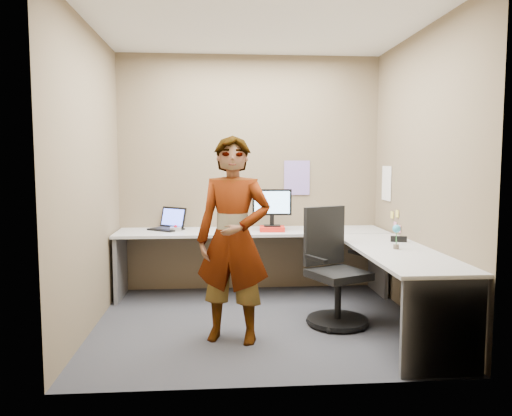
{
  "coord_description": "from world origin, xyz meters",
  "views": [
    {
      "loc": [
        -0.38,
        -4.48,
        1.51
      ],
      "look_at": [
        -0.01,
        0.25,
        1.05
      ],
      "focal_mm": 35.0,
      "sensor_mm": 36.0,
      "label": 1
    }
  ],
  "objects": [
    {
      "name": "ground",
      "position": [
        0.0,
        0.0,
        0.0
      ],
      "size": [
        3.0,
        3.0,
        0.0
      ],
      "primitive_type": "plane",
      "color": "#29292E",
      "rests_on": "ground"
    },
    {
      "name": "ceiling",
      "position": [
        0.0,
        0.0,
        2.7
      ],
      "size": [
        3.0,
        3.0,
        0.0
      ],
      "primitive_type": "plane",
      "rotation": [
        3.14,
        0.0,
        0.0
      ],
      "color": "white",
      "rests_on": "wall_back"
    },
    {
      "name": "paper_ream",
      "position": [
        0.22,
        0.89,
        0.76
      ],
      "size": [
        0.28,
        0.21,
        0.05
      ],
      "primitive_type": "cube",
      "rotation": [
        0.0,
        0.0,
        -0.06
      ],
      "color": "red",
      "rests_on": "desk"
    },
    {
      "name": "office_chair",
      "position": [
        0.69,
        -0.04,
        0.43
      ],
      "size": [
        0.61,
        0.62,
        1.05
      ],
      "rotation": [
        0.0,
        0.0,
        0.43
      ],
      "color": "black",
      "rests_on": "ground"
    },
    {
      "name": "calendar_white",
      "position": [
        1.49,
        0.9,
        1.25
      ],
      "size": [
        0.01,
        0.28,
        0.38
      ],
      "primitive_type": "cube",
      "color": "white",
      "rests_on": "wall_right"
    },
    {
      "name": "sticky_note_d",
      "position": [
        1.49,
        0.7,
        0.92
      ],
      "size": [
        0.01,
        0.07,
        0.07
      ],
      "primitive_type": "cube",
      "color": "#F2E059",
      "rests_on": "wall_right"
    },
    {
      "name": "desk",
      "position": [
        0.44,
        0.39,
        0.59
      ],
      "size": [
        2.98,
        2.58,
        0.73
      ],
      "color": "#B8B8B8",
      "rests_on": "ground"
    },
    {
      "name": "laptop",
      "position": [
        -0.92,
        1.12,
        0.79
      ],
      "size": [
        0.44,
        0.43,
        0.24
      ],
      "rotation": [
        0.0,
        0.0,
        -0.64
      ],
      "color": "black",
      "rests_on": "desk"
    },
    {
      "name": "flower",
      "position": [
        1.18,
        -0.27,
        0.87
      ],
      "size": [
        0.07,
        0.07,
        0.22
      ],
      "color": "brown",
      "rests_on": "desk"
    },
    {
      "name": "wall_back",
      "position": [
        0.0,
        1.3,
        1.35
      ],
      "size": [
        3.0,
        0.0,
        3.0
      ],
      "primitive_type": "plane",
      "rotation": [
        1.57,
        0.0,
        0.0
      ],
      "color": "brown",
      "rests_on": "ground"
    },
    {
      "name": "person",
      "position": [
        -0.25,
        -0.41,
        0.85
      ],
      "size": [
        0.71,
        0.56,
        1.71
      ],
      "primitive_type": "imported",
      "rotation": [
        0.0,
        0.0,
        -0.28
      ],
      "color": "#999399",
      "rests_on": "ground"
    },
    {
      "name": "origami",
      "position": [
        -0.21,
        0.79,
        0.76
      ],
      "size": [
        0.1,
        0.1,
        0.06
      ],
      "primitive_type": "cone",
      "color": "white",
      "rests_on": "desk"
    },
    {
      "name": "sticky_note_b",
      "position": [
        1.49,
        0.6,
        0.82
      ],
      "size": [
        0.01,
        0.07,
        0.07
      ],
      "primitive_type": "cube",
      "color": "pink",
      "rests_on": "wall_right"
    },
    {
      "name": "monitor",
      "position": [
        0.22,
        0.91,
        1.02
      ],
      "size": [
        0.43,
        0.13,
        0.41
      ],
      "rotation": [
        0.0,
        0.0,
        -0.06
      ],
      "color": "black",
      "rests_on": "paper_ream"
    },
    {
      "name": "calendar_purple",
      "position": [
        0.55,
        1.29,
        1.3
      ],
      "size": [
        0.3,
        0.01,
        0.4
      ],
      "primitive_type": "cube",
      "color": "#846BB7",
      "rests_on": "wall_back"
    },
    {
      "name": "sticky_note_a",
      "position": [
        1.49,
        0.55,
        0.95
      ],
      "size": [
        0.01,
        0.07,
        0.07
      ],
      "primitive_type": "cube",
      "color": "#F2E059",
      "rests_on": "wall_right"
    },
    {
      "name": "sticky_note_c",
      "position": [
        1.49,
        0.48,
        0.8
      ],
      "size": [
        0.01,
        0.07,
        0.07
      ],
      "primitive_type": "cube",
      "color": "pink",
      "rests_on": "wall_right"
    },
    {
      "name": "trackball_mouse",
      "position": [
        -0.84,
        0.98,
        0.76
      ],
      "size": [
        0.12,
        0.08,
        0.07
      ],
      "color": "#B7B7BC",
      "rests_on": "desk"
    },
    {
      "name": "wall_left",
      "position": [
        -1.5,
        0.0,
        1.35
      ],
      "size": [
        0.0,
        2.7,
        2.7
      ],
      "primitive_type": "plane",
      "rotation": [
        1.57,
        0.0,
        1.57
      ],
      "color": "brown",
      "rests_on": "ground"
    },
    {
      "name": "wall_right",
      "position": [
        1.5,
        0.0,
        1.35
      ],
      "size": [
        0.0,
        2.7,
        2.7
      ],
      "primitive_type": "plane",
      "rotation": [
        1.57,
        0.0,
        -1.57
      ],
      "color": "brown",
      "rests_on": "ground"
    },
    {
      "name": "stapler",
      "position": [
        1.34,
        0.1,
        0.76
      ],
      "size": [
        0.16,
        0.08,
        0.05
      ],
      "primitive_type": "cube",
      "rotation": [
        0.0,
        0.0,
        -0.27
      ],
      "color": "black",
      "rests_on": "desk"
    }
  ]
}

